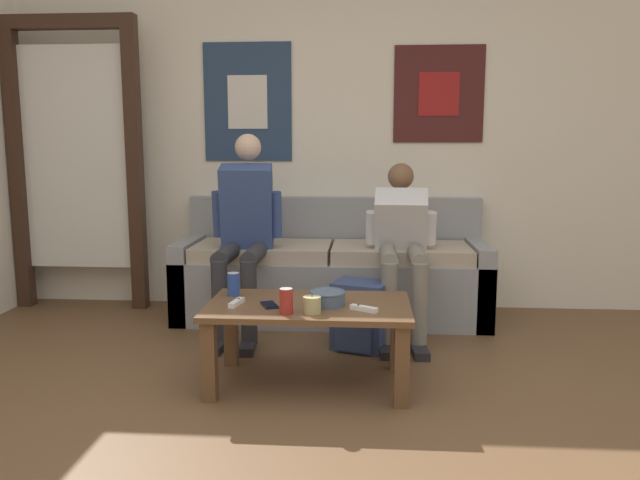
% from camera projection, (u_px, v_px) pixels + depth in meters
% --- Properties ---
extents(wall_back, '(10.00, 0.07, 2.55)m').
position_uv_depth(wall_back, '(328.00, 138.00, 4.68)').
color(wall_back, silver).
rests_on(wall_back, ground_plane).
extents(door_frame, '(1.00, 0.10, 2.15)m').
position_uv_depth(door_frame, '(75.00, 149.00, 4.61)').
color(door_frame, '#382319').
rests_on(door_frame, ground_plane).
extents(couch, '(2.17, 0.73, 0.84)m').
position_uv_depth(couch, '(332.00, 276.00, 4.46)').
color(couch, gray).
rests_on(couch, ground_plane).
extents(coffee_table, '(1.03, 0.61, 0.43)m').
position_uv_depth(coffee_table, '(309.00, 318.00, 3.19)').
color(coffee_table, brown).
rests_on(coffee_table, ground_plane).
extents(person_seated_adult, '(0.47, 0.83, 1.30)m').
position_uv_depth(person_seated_adult, '(244.00, 225.00, 4.07)').
color(person_seated_adult, '#2D2D33').
rests_on(person_seated_adult, ground_plane).
extents(person_seated_teen, '(0.47, 0.92, 1.11)m').
position_uv_depth(person_seated_teen, '(402.00, 241.00, 4.02)').
color(person_seated_teen, gray).
rests_on(person_seated_teen, ground_plane).
extents(backpack, '(0.38, 0.35, 0.41)m').
position_uv_depth(backpack, '(360.00, 317.00, 3.78)').
color(backpack, navy).
rests_on(backpack, ground_plane).
extents(ceramic_bowl, '(0.19, 0.19, 0.07)m').
position_uv_depth(ceramic_bowl, '(327.00, 297.00, 3.15)').
color(ceramic_bowl, '#475B75').
rests_on(ceramic_bowl, coffee_table).
extents(pillar_candle, '(0.09, 0.09, 0.09)m').
position_uv_depth(pillar_candle, '(312.00, 305.00, 3.00)').
color(pillar_candle, tan).
rests_on(pillar_candle, coffee_table).
extents(drink_can_blue, '(0.07, 0.07, 0.12)m').
position_uv_depth(drink_can_blue, '(233.00, 284.00, 3.35)').
color(drink_can_blue, '#28479E').
rests_on(drink_can_blue, coffee_table).
extents(drink_can_red, '(0.07, 0.07, 0.12)m').
position_uv_depth(drink_can_red, '(286.00, 301.00, 2.99)').
color(drink_can_red, maroon).
rests_on(drink_can_red, coffee_table).
extents(game_controller_near_left, '(0.14, 0.10, 0.03)m').
position_uv_depth(game_controller_near_left, '(364.00, 309.00, 3.04)').
color(game_controller_near_left, white).
rests_on(game_controller_near_left, coffee_table).
extents(game_controller_near_right, '(0.06, 0.15, 0.03)m').
position_uv_depth(game_controller_near_right, '(236.00, 303.00, 3.15)').
color(game_controller_near_right, white).
rests_on(game_controller_near_right, coffee_table).
extents(cell_phone, '(0.11, 0.15, 0.01)m').
position_uv_depth(cell_phone, '(269.00, 305.00, 3.14)').
color(cell_phone, black).
rests_on(cell_phone, coffee_table).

